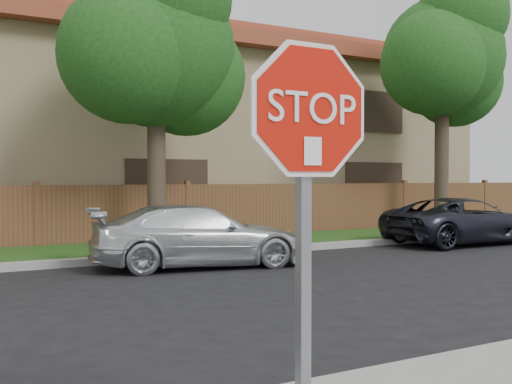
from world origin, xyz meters
TOP-DOWN VIEW (x-y plane):
  - far_curb at (0.00, 8.15)m, footprint 70.00×0.30m
  - grass_strip at (0.00, 9.80)m, footprint 70.00×3.00m
  - fence at (0.00, 11.40)m, footprint 70.00×0.12m
  - apartment_building at (0.00, 17.00)m, footprint 35.20×9.20m
  - tree_mid at (2.52, 9.57)m, footprint 4.80×3.90m
  - tree_right at (12.02, 9.57)m, footprint 4.80×3.90m
  - stop_sign at (-0.57, -1.48)m, footprint 1.01×0.13m
  - sedan_right at (2.39, 6.88)m, footprint 4.52×2.43m
  - sedan_far_right at (10.27, 7.24)m, footprint 4.55×2.20m

SIDE VIEW (x-z plane):
  - grass_strip at x=0.00m, z-range 0.00..0.12m
  - far_curb at x=0.00m, z-range 0.00..0.15m
  - sedan_right at x=2.39m, z-range 0.00..1.24m
  - sedan_far_right at x=10.27m, z-range 0.00..1.25m
  - fence at x=0.00m, z-range 0.00..1.60m
  - stop_sign at x=-0.57m, z-range 0.55..3.11m
  - apartment_building at x=0.00m, z-range -0.07..7.13m
  - tree_mid at x=2.52m, z-range 1.20..8.55m
  - tree_right at x=12.02m, z-range 1.47..9.67m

